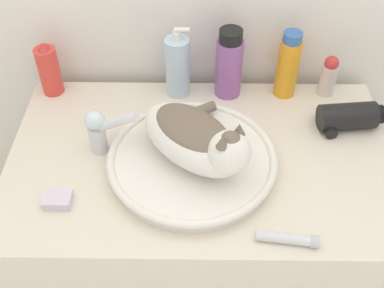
% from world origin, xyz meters
% --- Properties ---
extents(vanity_counter, '(0.99, 0.61, 0.87)m').
position_xyz_m(vanity_counter, '(0.00, 0.30, 0.43)').
color(vanity_counter, beige).
rests_on(vanity_counter, ground_plane).
extents(sink_basin, '(0.42, 0.42, 0.05)m').
position_xyz_m(sink_basin, '(-0.02, 0.26, 0.89)').
color(sink_basin, white).
rests_on(sink_basin, vanity_counter).
extents(cat, '(0.32, 0.34, 0.16)m').
position_xyz_m(cat, '(-0.01, 0.25, 0.98)').
color(cat, silver).
rests_on(cat, sink_basin).
extents(faucet, '(0.14, 0.07, 0.15)m').
position_xyz_m(faucet, '(-0.25, 0.32, 0.95)').
color(faucet, silver).
rests_on(faucet, vanity_counter).
extents(mouthwash_bottle, '(0.08, 0.08, 0.21)m').
position_xyz_m(mouthwash_bottle, '(0.08, 0.56, 0.97)').
color(mouthwash_bottle, '#93569E').
rests_on(mouthwash_bottle, vanity_counter).
extents(shampoo_bottle_tall, '(0.06, 0.06, 0.20)m').
position_xyz_m(shampoo_bottle_tall, '(0.24, 0.56, 0.97)').
color(shampoo_bottle_tall, orange).
rests_on(shampoo_bottle_tall, vanity_counter).
extents(deodorant_stick, '(0.05, 0.05, 0.13)m').
position_xyz_m(deodorant_stick, '(0.36, 0.56, 0.93)').
color(deodorant_stick, silver).
rests_on(deodorant_stick, vanity_counter).
extents(soap_pump_bottle, '(0.07, 0.07, 0.21)m').
position_xyz_m(soap_pump_bottle, '(-0.07, 0.56, 0.96)').
color(soap_pump_bottle, silver).
rests_on(soap_pump_bottle, vanity_counter).
extents(spray_bottle_trigger, '(0.06, 0.06, 0.17)m').
position_xyz_m(spray_bottle_trigger, '(-0.43, 0.56, 0.94)').
color(spray_bottle_trigger, '#DB3D33').
rests_on(spray_bottle_trigger, vanity_counter).
extents(cream_tube, '(0.14, 0.04, 0.03)m').
position_xyz_m(cream_tube, '(0.19, 0.05, 0.88)').
color(cream_tube, silver).
rests_on(cream_tube, vanity_counter).
extents(hair_dryer, '(0.18, 0.10, 0.07)m').
position_xyz_m(hair_dryer, '(0.39, 0.42, 0.90)').
color(hair_dryer, black).
rests_on(hair_dryer, vanity_counter).
extents(soap_bar, '(0.06, 0.05, 0.02)m').
position_xyz_m(soap_bar, '(-0.33, 0.15, 0.88)').
color(soap_bar, silver).
rests_on(soap_bar, vanity_counter).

